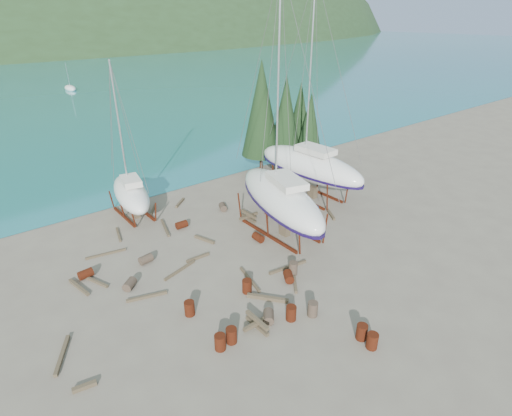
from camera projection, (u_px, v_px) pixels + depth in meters
ground at (266, 263)px, 27.23m from camera, size 600.00×600.00×0.00m
far_house_right at (42, 45)px, 176.19m from camera, size 6.60×5.60×5.60m
cypress_near_right at (286, 119)px, 40.14m from camera, size 3.60×3.60×10.00m
cypress_mid_right at (310, 129)px, 39.96m from camera, size 3.06×3.06×8.50m
cypress_back_left at (262, 109)px, 40.32m from camera, size 4.14×4.14×11.50m
cypress_far_right at (300, 118)px, 42.78m from camera, size 3.24×3.24×9.00m
moored_boat_mid at (70, 88)px, 88.85m from camera, size 2.00×5.00×6.05m
large_sailboat_near at (281, 198)px, 29.80m from camera, size 6.33×12.01×18.16m
large_sailboat_far at (310, 165)px, 36.03m from camera, size 4.02×11.75×18.31m
small_sailboat_shore at (131, 193)px, 32.77m from camera, size 3.88×8.06×12.38m
worker at (316, 217)px, 31.29m from camera, size 0.54×0.75×1.94m
drum_0 at (231, 335)px, 20.46m from camera, size 0.58×0.58×0.88m
drum_1 at (269, 316)px, 21.95m from camera, size 1.01×1.05×0.58m
drum_2 at (86, 274)px, 25.56m from camera, size 0.92×0.65×0.58m
drum_3 at (372, 341)px, 20.11m from camera, size 0.58×0.58×0.88m
drum_4 at (182, 225)px, 31.52m from camera, size 0.89×0.60×0.58m
drum_5 at (293, 268)px, 25.85m from camera, size 0.58×0.58×0.88m
drum_6 at (258, 238)px, 29.71m from camera, size 0.61×0.90×0.58m
drum_7 at (362, 332)px, 20.68m from camera, size 0.58×0.58×0.88m
drum_8 at (190, 308)px, 22.34m from camera, size 0.58×0.58×0.88m
drum_9 at (146, 259)px, 27.08m from camera, size 0.95×0.69×0.58m
drum_10 at (291, 313)px, 21.98m from camera, size 0.58×0.58×0.88m
drum_11 at (223, 207)px, 34.42m from camera, size 0.88×1.04×0.58m
drum_12 at (289, 277)px, 25.29m from camera, size 0.96×1.05×0.58m
drum_13 at (220, 342)px, 20.03m from camera, size 0.58×0.58×0.88m
drum_14 at (247, 286)px, 24.15m from camera, size 0.58×0.58×0.88m
drum_15 at (130, 284)px, 24.58m from camera, size 1.05×1.01×0.58m
drum_17 at (313, 309)px, 22.29m from camera, size 0.58×0.58×0.88m
timber_0 at (118, 234)px, 30.56m from camera, size 0.68×2.20×0.14m
timber_1 at (331, 214)px, 33.57m from camera, size 1.13×1.70×0.19m
timber_2 at (79, 287)px, 24.63m from camera, size 0.61×2.24×0.19m
timber_3 at (250, 279)px, 25.40m from camera, size 0.75×2.76×0.15m
timber_4 at (198, 258)px, 27.64m from camera, size 1.75×0.25×0.17m
timber_5 at (288, 267)px, 26.59m from camera, size 2.91×0.61×0.16m
timber_6 at (180, 203)px, 35.64m from camera, size 1.51×1.33×0.19m
timber_7 at (295, 284)px, 24.90m from camera, size 1.19×1.38×0.17m
timber_8 at (204, 239)px, 29.84m from camera, size 0.76×1.81×0.19m
timber_9 at (153, 211)px, 34.25m from camera, size 1.45×1.96×0.15m
timber_10 at (165, 228)px, 31.52m from camera, size 0.96×2.83×0.16m
timber_11 at (180, 270)px, 26.29m from camera, size 2.63×0.86×0.15m
timber_12 at (147, 297)px, 23.82m from camera, size 2.33×0.88×0.17m
timber_13 at (84, 387)px, 18.04m from camera, size 1.07×0.41×0.22m
timber_14 at (62, 355)px, 19.73m from camera, size 1.39×2.39×0.18m
timber_15 at (106, 254)px, 28.08m from camera, size 2.73×0.67×0.15m
timber_16 at (268, 298)px, 23.65m from camera, size 1.71×2.11×0.23m
timber_17 at (95, 281)px, 25.19m from camera, size 0.95×2.10×0.16m
timber_pile_fore at (257, 323)px, 21.48m from camera, size 1.80×1.80×0.60m
timber_pile_aft at (249, 216)px, 32.82m from camera, size 1.80×1.80×0.60m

